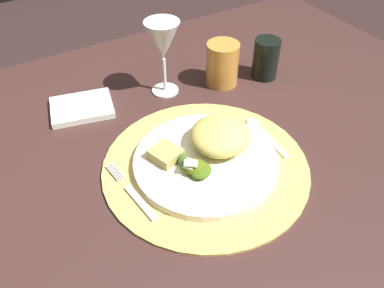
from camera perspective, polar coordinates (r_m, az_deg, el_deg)
The scene contains 12 objects.
dining_table at distance 0.84m, azimuth -1.66°, elevation -9.26°, with size 1.49×1.08×0.75m.
placemat at distance 0.75m, azimuth 1.96°, elevation -3.16°, with size 0.39×0.39×0.01m, color tan.
dinner_plate at distance 0.74m, azimuth 1.98°, elevation -2.58°, with size 0.27×0.27×0.02m, color silver.
pasta_serving at distance 0.75m, azimuth 4.09°, elevation 1.26°, with size 0.12×0.11×0.05m, color #E7C964.
salad_greens at distance 0.71m, azimuth 0.21°, elevation -3.35°, with size 0.06×0.08×0.03m.
bread_piece at distance 0.73m, azimuth -3.82°, elevation -1.44°, with size 0.05×0.05×0.02m, color tan.
fork at distance 0.70m, azimuth -8.51°, elevation -7.06°, with size 0.03×0.16×0.00m.
spoon at distance 0.83m, azimuth 9.82°, elevation 1.95°, with size 0.03×0.14×0.01m.
napkin at distance 0.92m, azimuth -15.58°, elevation 5.09°, with size 0.13×0.10×0.01m, color white.
wine_glass at distance 0.88m, azimuth -4.23°, elevation 14.35°, with size 0.08×0.08×0.17m.
amber_tumbler at distance 0.95m, azimuth 4.39°, elevation 11.42°, with size 0.08×0.08×0.10m, color #C88537.
dark_tumbler at distance 0.99m, azimuth 10.58°, elevation 12.00°, with size 0.06×0.06×0.10m, color black.
Camera 1 is at (-0.25, -0.47, 1.29)m, focal length 37.02 mm.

